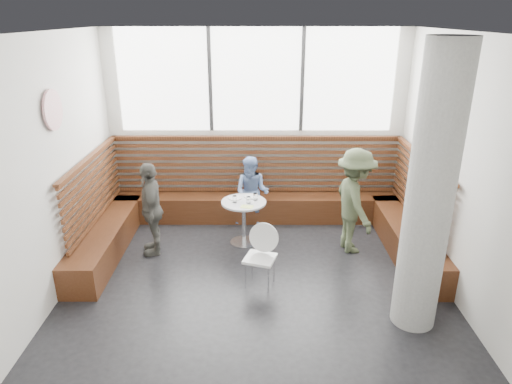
{
  "coord_description": "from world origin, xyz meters",
  "views": [
    {
      "loc": [
        0.01,
        -5.09,
        3.38
      ],
      "look_at": [
        0.0,
        1.0,
        1.0
      ],
      "focal_mm": 32.0,
      "sensor_mm": 36.0,
      "label": 1
    }
  ],
  "objects_px": {
    "cafe_table": "(244,213)",
    "adult_man": "(355,201)",
    "concrete_column": "(430,194)",
    "child_back": "(252,193)",
    "cafe_chair": "(260,251)",
    "child_left": "(151,209)"
  },
  "relations": [
    {
      "from": "adult_man",
      "to": "child_back",
      "type": "bearing_deg",
      "value": 51.52
    },
    {
      "from": "concrete_column",
      "to": "cafe_table",
      "type": "relative_size",
      "value": 4.51
    },
    {
      "from": "child_back",
      "to": "cafe_chair",
      "type": "bearing_deg",
      "value": -68.89
    },
    {
      "from": "cafe_chair",
      "to": "adult_man",
      "type": "distance_m",
      "value": 1.73
    },
    {
      "from": "concrete_column",
      "to": "child_left",
      "type": "height_order",
      "value": "concrete_column"
    },
    {
      "from": "concrete_column",
      "to": "child_back",
      "type": "relative_size",
      "value": 2.62
    },
    {
      "from": "cafe_table",
      "to": "child_back",
      "type": "xyz_separation_m",
      "value": [
        0.12,
        0.62,
        0.1
      ]
    },
    {
      "from": "cafe_chair",
      "to": "adult_man",
      "type": "relative_size",
      "value": 0.52
    },
    {
      "from": "concrete_column",
      "to": "adult_man",
      "type": "distance_m",
      "value": 1.96
    },
    {
      "from": "cafe_table",
      "to": "child_back",
      "type": "bearing_deg",
      "value": 79.0
    },
    {
      "from": "cafe_table",
      "to": "child_left",
      "type": "relative_size",
      "value": 0.5
    },
    {
      "from": "adult_man",
      "to": "child_left",
      "type": "bearing_deg",
      "value": 81.37
    },
    {
      "from": "adult_man",
      "to": "cafe_chair",
      "type": "bearing_deg",
      "value": 114.03
    },
    {
      "from": "cafe_table",
      "to": "child_left",
      "type": "bearing_deg",
      "value": -168.28
    },
    {
      "from": "cafe_table",
      "to": "cafe_chair",
      "type": "relative_size",
      "value": 0.85
    },
    {
      "from": "cafe_table",
      "to": "adult_man",
      "type": "relative_size",
      "value": 0.44
    },
    {
      "from": "child_back",
      "to": "concrete_column",
      "type": "bearing_deg",
      "value": -36.1
    },
    {
      "from": "concrete_column",
      "to": "child_back",
      "type": "bearing_deg",
      "value": 126.75
    },
    {
      "from": "cafe_chair",
      "to": "child_back",
      "type": "xyz_separation_m",
      "value": [
        -0.12,
        1.78,
        0.12
      ]
    },
    {
      "from": "concrete_column",
      "to": "child_back",
      "type": "xyz_separation_m",
      "value": [
        -1.92,
        2.57,
        -0.99
      ]
    },
    {
      "from": "cafe_chair",
      "to": "adult_man",
      "type": "height_order",
      "value": "adult_man"
    },
    {
      "from": "adult_man",
      "to": "child_back",
      "type": "distance_m",
      "value": 1.75
    }
  ]
}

